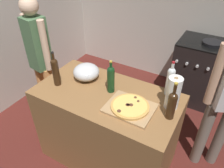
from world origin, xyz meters
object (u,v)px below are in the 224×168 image
object	(u,v)px
stove	(198,72)
person_in_stripes	(40,58)
wine_bottle_amber	(111,78)
mixing_bowl	(86,72)
wine_bottle_dark	(56,71)
wine_bottle_green	(170,80)
pizza	(130,106)
paper_towel_roll	(173,93)
wine_bottle_clear	(172,104)

from	to	relation	value
stove	person_in_stripes	xyz separation A→B (m)	(-1.59, -1.41, 0.46)
wine_bottle_amber	mixing_bowl	bearing A→B (deg)	170.44
wine_bottle_dark	wine_bottle_amber	distance (m)	0.53
wine_bottle_dark	person_in_stripes	size ratio (longest dim) A/B	0.22
wine_bottle_amber	person_in_stripes	bearing A→B (deg)	173.76
mixing_bowl	wine_bottle_dark	distance (m)	0.30
mixing_bowl	person_in_stripes	xyz separation A→B (m)	(-0.70, 0.06, -0.06)
wine_bottle_dark	person_in_stripes	bearing A→B (deg)	151.57
wine_bottle_amber	stove	bearing A→B (deg)	69.55
wine_bottle_amber	wine_bottle_green	bearing A→B (deg)	25.68
pizza	wine_bottle_dark	xyz separation A→B (m)	(-0.77, -0.03, 0.12)
paper_towel_roll	wine_bottle_dark	world-z (taller)	wine_bottle_dark
wine_bottle_clear	stove	xyz separation A→B (m)	(-0.02, 1.58, -0.57)
paper_towel_roll	wine_bottle_clear	bearing A→B (deg)	-76.70
stove	pizza	bearing A→B (deg)	-100.36
mixing_bowl	paper_towel_roll	world-z (taller)	paper_towel_roll
wine_bottle_green	wine_bottle_amber	world-z (taller)	wine_bottle_green
wine_bottle_green	wine_bottle_clear	bearing A→B (deg)	-69.50
pizza	wine_bottle_amber	bearing A→B (deg)	152.88
stove	person_in_stripes	bearing A→B (deg)	-138.38
stove	wine_bottle_green	bearing A→B (deg)	-94.10
wine_bottle_dark	wine_bottle_clear	bearing A→B (deg)	5.39
paper_towel_roll	person_in_stripes	size ratio (longest dim) A/B	0.18
wine_bottle_amber	person_in_stripes	distance (m)	1.03
wine_bottle_dark	person_in_stripes	distance (m)	0.60
pizza	mixing_bowl	bearing A→B (deg)	161.99
pizza	mixing_bowl	xyz separation A→B (m)	(-0.58, 0.19, 0.05)
pizza	wine_bottle_clear	size ratio (longest dim) A/B	0.97
wine_bottle_dark	wine_bottle_amber	xyz separation A→B (m)	(0.51, 0.17, -0.01)
wine_bottle_amber	pizza	bearing A→B (deg)	-27.12
paper_towel_roll	wine_bottle_clear	distance (m)	0.13
pizza	wine_bottle_green	bearing A→B (deg)	59.97
wine_bottle_green	stove	world-z (taller)	wine_bottle_green
wine_bottle_clear	wine_bottle_dark	bearing A→B (deg)	-174.61
pizza	stove	bearing A→B (deg)	79.64
wine_bottle_amber	stove	size ratio (longest dim) A/B	0.33
wine_bottle_amber	stove	distance (m)	1.72
paper_towel_roll	pizza	bearing A→B (deg)	-145.28
mixing_bowl	person_in_stripes	world-z (taller)	person_in_stripes
mixing_bowl	wine_bottle_amber	distance (m)	0.33
pizza	wine_bottle_clear	distance (m)	0.34
pizza	wine_bottle_amber	world-z (taller)	wine_bottle_amber
paper_towel_roll	wine_bottle_amber	bearing A→B (deg)	-173.32
mixing_bowl	wine_bottle_amber	size ratio (longest dim) A/B	0.81
wine_bottle_clear	wine_bottle_green	distance (m)	0.31
paper_towel_roll	person_in_stripes	distance (m)	1.58
mixing_bowl	wine_bottle_amber	xyz separation A→B (m)	(0.32, -0.05, 0.06)
pizza	person_in_stripes	size ratio (longest dim) A/B	0.20
pizza	wine_bottle_amber	distance (m)	0.32
wine_bottle_clear	wine_bottle_amber	distance (m)	0.59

